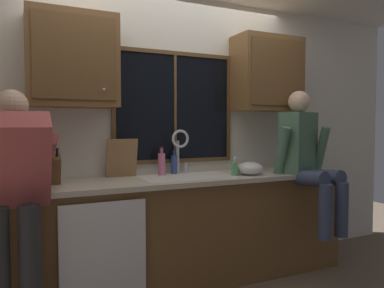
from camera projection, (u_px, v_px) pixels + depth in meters
back_wall at (163, 134)px, 3.41m from camera, size 5.54×0.12×2.55m
window_glass at (175, 107)px, 3.38m from camera, size 1.10×0.02×0.95m
window_frame_top at (175, 53)px, 3.34m from camera, size 1.17×0.02×0.04m
window_frame_bottom at (175, 161)px, 3.39m from camera, size 1.17×0.02×0.04m
window_frame_left at (113, 106)px, 3.13m from camera, size 0.04×0.02×0.95m
window_frame_right at (228, 109)px, 3.61m from camera, size 0.03×0.02×0.95m
window_mullion_center at (175, 107)px, 3.37m from camera, size 0.02×0.02×0.95m
lower_cabinet_run at (177, 233)px, 3.14m from camera, size 3.14×0.58×0.88m
countertop at (178, 180)px, 3.10m from camera, size 3.20×0.62×0.04m
dishwasher_front at (104, 255)px, 2.56m from camera, size 0.60×0.02×0.74m
upper_cabinet_left at (73, 60)px, 2.83m from camera, size 0.67×0.36×0.72m
upper_cabinet_right at (267, 74)px, 3.60m from camera, size 0.67×0.36×0.72m
sink at (188, 188)px, 3.15m from camera, size 0.80×0.46×0.21m
faucet at (180, 146)px, 3.30m from camera, size 0.18×0.09×0.40m
person_standing at (13, 188)px, 2.27m from camera, size 0.53×0.67×1.60m
person_sitting_on_counter at (306, 153)px, 3.34m from camera, size 0.54×0.66×1.26m
knife_block at (52, 170)px, 2.71m from camera, size 0.12×0.18×0.32m
cutting_board at (122, 158)px, 3.11m from camera, size 0.26×0.09×0.33m
mixing_bowl at (250, 169)px, 3.28m from camera, size 0.24×0.24×0.12m
soap_dispenser at (235, 168)px, 3.21m from camera, size 0.06×0.07×0.16m
bottle_green_glass at (174, 164)px, 3.33m from camera, size 0.06×0.06×0.22m
bottle_tall_clear at (162, 163)px, 3.23m from camera, size 0.06×0.06×0.25m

